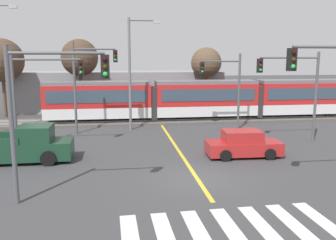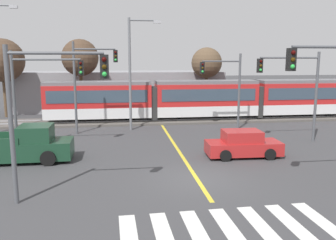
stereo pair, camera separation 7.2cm
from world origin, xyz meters
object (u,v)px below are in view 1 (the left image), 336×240
at_px(traffic_light_far_left, 88,75).
at_px(bare_tree_west, 80,58).
at_px(street_lamp_centre, 133,67).
at_px(traffic_light_near_left, 45,99).
at_px(bare_tree_far_west, 2,61).
at_px(bare_tree_east, 206,63).
at_px(traffic_light_mid_left, 38,85).
at_px(traffic_light_far_right, 226,81).
at_px(light_rail_tram, 205,98).
at_px(sedan_crossing, 243,144).
at_px(pickup_truck, 23,147).
at_px(traffic_light_mid_right, 296,82).

relative_size(traffic_light_far_left, bare_tree_west, 0.92).
bearing_deg(traffic_light_far_left, street_lamp_centre, 14.95).
bearing_deg(street_lamp_centre, traffic_light_near_left, -105.49).
bearing_deg(bare_tree_far_west, bare_tree_east, 0.85).
height_order(traffic_light_near_left, street_lamp_centre, street_lamp_centre).
xyz_separation_m(traffic_light_near_left, bare_tree_far_west, (-8.03, 21.83, 1.31)).
distance_m(traffic_light_mid_left, bare_tree_far_west, 14.57).
xyz_separation_m(traffic_light_mid_left, traffic_light_far_left, (2.61, 4.43, 0.39)).
bearing_deg(bare_tree_east, traffic_light_far_right, -94.17).
relative_size(light_rail_tram, sedan_crossing, 6.59).
bearing_deg(bare_tree_east, street_lamp_centre, -133.61).
bearing_deg(bare_tree_far_west, traffic_light_mid_left, -65.69).
bearing_deg(light_rail_tram, pickup_truck, -138.27).
relative_size(light_rail_tram, traffic_light_near_left, 4.64).
height_order(traffic_light_near_left, bare_tree_far_west, bare_tree_far_west).
xyz_separation_m(pickup_truck, bare_tree_west, (1.59, 15.40, 4.75)).
distance_m(traffic_light_far_left, traffic_light_mid_right, 14.54).
xyz_separation_m(light_rail_tram, bare_tree_east, (1.20, 4.71, 3.03)).
height_order(light_rail_tram, bare_tree_west, bare_tree_west).
xyz_separation_m(bare_tree_far_west, bare_tree_west, (7.18, -0.53, 0.23)).
xyz_separation_m(traffic_light_near_left, street_lamp_centre, (3.86, 13.92, 0.86)).
distance_m(sedan_crossing, bare_tree_far_west, 24.71).
bearing_deg(traffic_light_far_left, traffic_light_far_right, 0.38).
xyz_separation_m(bare_tree_far_west, bare_tree_east, (19.70, 0.29, -0.28)).
bearing_deg(pickup_truck, street_lamp_centre, 51.88).
xyz_separation_m(traffic_light_near_left, traffic_light_mid_right, (14.29, 8.29, -0.04)).
relative_size(bare_tree_west, bare_tree_east, 1.10).
bearing_deg(traffic_light_far_right, bare_tree_east, 85.83).
bearing_deg(sedan_crossing, pickup_truck, 176.96).
height_order(traffic_light_far_right, bare_tree_east, bare_tree_east).
relative_size(sedan_crossing, bare_tree_west, 0.58).
height_order(traffic_light_near_left, bare_tree_east, bare_tree_east).
height_order(street_lamp_centre, bare_tree_far_west, street_lamp_centre).
distance_m(pickup_truck, bare_tree_east, 21.92).
bearing_deg(bare_tree_east, traffic_light_mid_left, -135.45).
xyz_separation_m(sedan_crossing, bare_tree_east, (1.98, 16.87, 4.38)).
relative_size(light_rail_tram, street_lamp_centre, 3.27).
xyz_separation_m(sedan_crossing, traffic_light_mid_left, (-11.75, 3.36, 3.26)).
bearing_deg(traffic_light_far_left, bare_tree_east, 39.25).
xyz_separation_m(traffic_light_near_left, traffic_light_far_right, (11.02, 13.11, -0.23)).
bearing_deg(traffic_light_mid_right, street_lamp_centre, 151.62).
bearing_deg(traffic_light_mid_right, traffic_light_near_left, -149.88).
relative_size(traffic_light_mid_left, bare_tree_west, 0.82).
distance_m(sedan_crossing, pickup_truck, 12.15).
bearing_deg(traffic_light_far_right, sedan_crossing, -99.56).
distance_m(light_rail_tram, traffic_light_far_left, 11.08).
bearing_deg(light_rail_tram, traffic_light_far_right, -82.76).
bearing_deg(pickup_truck, traffic_light_near_left, -67.54).
relative_size(sedan_crossing, pickup_truck, 0.78).
height_order(light_rail_tram, traffic_light_mid_left, traffic_light_mid_left).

